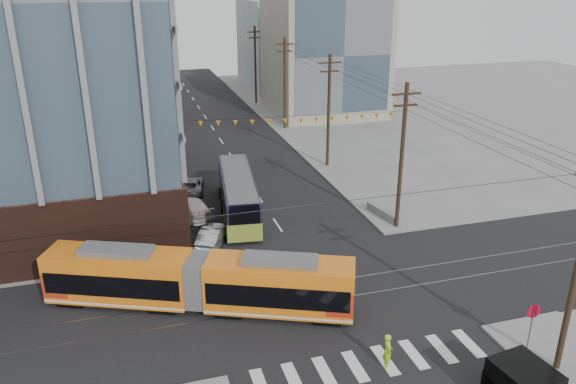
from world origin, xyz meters
TOP-DOWN VIEW (x-y plane):
  - ground at (0.00, 0.00)m, footprint 160.00×160.00m
  - bg_bldg_nw_near at (-17.00, 52.00)m, footprint 18.00×16.00m
  - bg_bldg_ne_near at (16.00, 48.00)m, footprint 14.00×14.00m
  - bg_bldg_nw_far at (-14.00, 72.00)m, footprint 16.00×18.00m
  - bg_bldg_ne_far at (18.00, 68.00)m, footprint 16.00×16.00m
  - utility_pole_far at (8.50, 56.00)m, footprint 0.30×0.30m
  - streetcar at (-7.36, 4.45)m, footprint 17.14×9.33m
  - city_bus at (-2.38, 17.08)m, footprint 3.97×11.81m
  - parked_car_silver at (-5.29, 12.21)m, footprint 3.06×4.37m
  - parked_car_white at (-6.05, 17.56)m, footprint 3.24×5.50m
  - parked_car_grey at (-5.30, 23.01)m, footprint 2.71×4.55m
  - pedestrian at (0.66, -3.45)m, footprint 0.57×0.75m
  - stop_sign at (8.03, -4.41)m, footprint 0.83×0.83m
  - jersey_barrier at (8.30, 12.97)m, footprint 1.42×3.75m

SIDE VIEW (x-z plane):
  - ground at x=0.00m, z-range 0.00..0.00m
  - jersey_barrier at x=8.30m, z-range 0.00..0.73m
  - parked_car_grey at x=-5.30m, z-range 0.00..1.19m
  - parked_car_silver at x=-5.29m, z-range 0.00..1.37m
  - parked_car_white at x=-6.05m, z-range 0.00..1.50m
  - pedestrian at x=0.66m, z-range 0.00..1.86m
  - stop_sign at x=8.03m, z-range 0.00..2.61m
  - city_bus at x=-2.38m, z-range 0.00..3.28m
  - streetcar at x=-7.36m, z-range 0.00..3.40m
  - utility_pole_far at x=8.50m, z-range 0.00..11.00m
  - bg_bldg_ne_far at x=18.00m, z-range 0.00..14.00m
  - bg_bldg_ne_near at x=16.00m, z-range 0.00..16.00m
  - bg_bldg_nw_near at x=-17.00m, z-range 0.00..18.00m
  - bg_bldg_nw_far at x=-14.00m, z-range 0.00..20.00m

